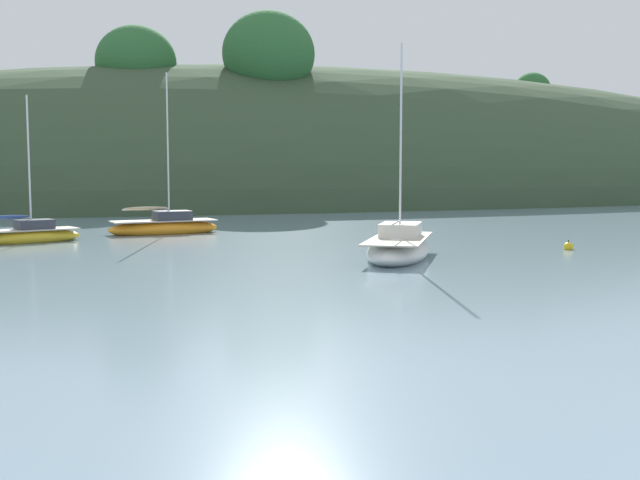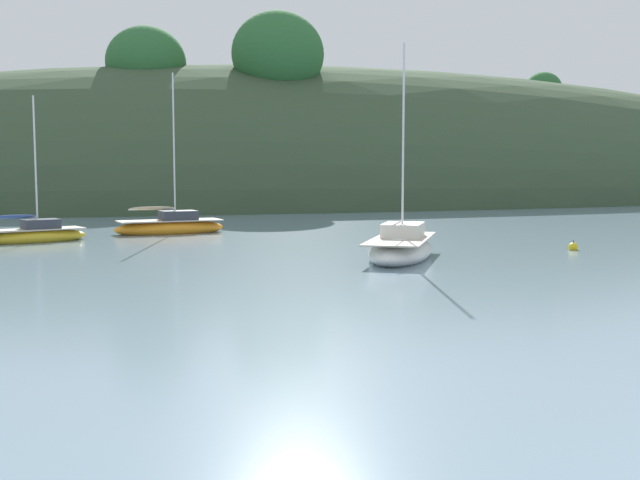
% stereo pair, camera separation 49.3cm
% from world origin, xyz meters
% --- Properties ---
extents(far_shoreline_hill, '(150.00, 36.00, 32.50)m').
position_xyz_m(far_shoreline_hill, '(24.89, 71.44, 0.11)').
color(far_shoreline_hill, '#384C33').
rests_on(far_shoreline_hill, ground).
extents(sailboat_black_sloop, '(6.45, 2.70, 9.26)m').
position_xyz_m(sailboat_black_sloop, '(-2.15, 38.73, 0.39)').
color(sailboat_black_sloop, orange).
rests_on(sailboat_black_sloop, ground).
extents(sailboat_blue_center, '(5.69, 3.28, 7.49)m').
position_xyz_m(sailboat_blue_center, '(-9.48, 36.04, 0.35)').
color(sailboat_blue_center, gold).
rests_on(sailboat_blue_center, ground).
extents(sailboat_grey_yawl, '(5.97, 7.20, 9.01)m').
position_xyz_m(sailboat_grey_yawl, '(4.75, 23.23, 0.42)').
color(sailboat_grey_yawl, white).
rests_on(sailboat_grey_yawl, ground).
extents(mooring_buoy_inner, '(0.44, 0.44, 0.54)m').
position_xyz_m(mooring_buoy_inner, '(13.50, 23.41, 0.12)').
color(mooring_buoy_inner, yellow).
rests_on(mooring_buoy_inner, ground).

